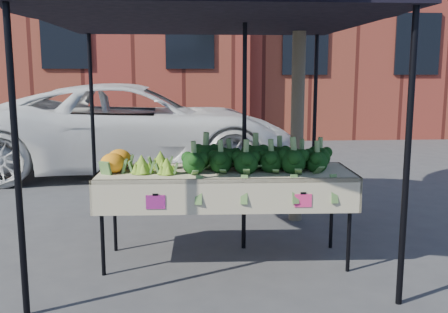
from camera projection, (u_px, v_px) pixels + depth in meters
ground at (243, 257)px, 5.05m from camera, size 90.00×90.00×0.00m
table at (225, 216)px, 4.89m from camera, size 2.42×0.86×0.90m
canopy at (209, 117)px, 5.14m from camera, size 3.16×3.16×2.74m
broccoli_heap at (259, 154)px, 4.83m from camera, size 1.50×0.60×0.30m
romanesco_cluster at (155, 160)px, 4.74m from camera, size 0.46×0.50×0.23m
cauliflower_pair at (116, 160)px, 4.79m from camera, size 0.26×0.46×0.21m
vehicle at (132, 10)px, 9.00m from camera, size 1.75×2.77×5.82m
street_tree at (299, 31)px, 5.96m from camera, size 2.34×2.34×4.61m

